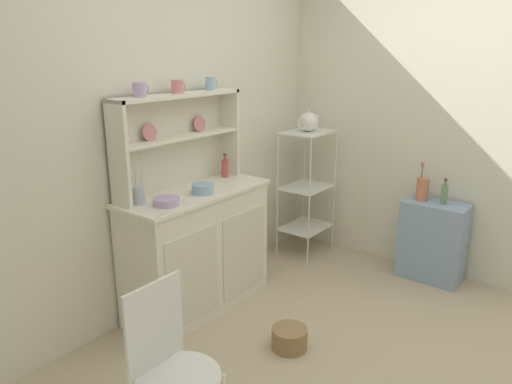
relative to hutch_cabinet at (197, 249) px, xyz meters
name	(u,v)px	position (x,y,z in m)	size (l,w,h in m)	color
ground_plane	(378,380)	(0.01, -1.37, -0.44)	(3.84, 3.84, 0.00)	tan
wall_back	(168,129)	(0.01, 0.26, 0.81)	(3.84, 0.05, 2.50)	silver
wall_right	(482,123)	(1.64, -1.37, 0.81)	(0.05, 3.84, 2.50)	silver
hutch_cabinet	(197,249)	(0.00, 0.00, 0.00)	(1.10, 0.45, 0.86)	silver
hutch_shelf_unit	(176,133)	(0.00, 0.16, 0.80)	(1.03, 0.18, 0.64)	silver
bakers_rack	(307,181)	(1.29, -0.09, 0.22)	(0.45, 0.34, 1.10)	silver
side_shelf_blue	(433,241)	(1.45, -1.16, -0.12)	(0.28, 0.48, 0.64)	#849EBC
wire_chair	(169,359)	(-1.05, -0.86, 0.08)	(0.36, 0.36, 0.85)	white
floor_basket	(289,338)	(-0.03, -0.80, -0.38)	(0.22, 0.22, 0.13)	#93754C
cup_lilac_0	(140,90)	(-0.31, 0.12, 1.10)	(0.10, 0.08, 0.09)	#B79ECC
cup_rose_1	(177,87)	(0.00, 0.12, 1.10)	(0.09, 0.08, 0.09)	#D17A84
cup_sky_2	(210,84)	(0.31, 0.12, 1.10)	(0.08, 0.07, 0.09)	#8EB2D1
bowl_mixing_large	(167,202)	(-0.32, -0.07, 0.44)	(0.16, 0.16, 0.05)	#B79ECC
bowl_floral_medium	(203,189)	(0.00, -0.07, 0.45)	(0.15, 0.15, 0.06)	#8EB2D1
jam_bottle	(225,168)	(0.41, 0.09, 0.49)	(0.05, 0.05, 0.18)	#B74C47
utensil_jar	(139,195)	(-0.41, 0.08, 0.48)	(0.08, 0.08, 0.22)	#B2B7C6
porcelain_teapot	(308,122)	(1.28, -0.09, 0.74)	(0.25, 0.16, 0.18)	white
flower_vase	(423,188)	(1.45, -1.04, 0.29)	(0.10, 0.10, 0.31)	#C67556
oil_bottle	(444,194)	(1.45, -1.21, 0.28)	(0.05, 0.05, 0.20)	#6B8C60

